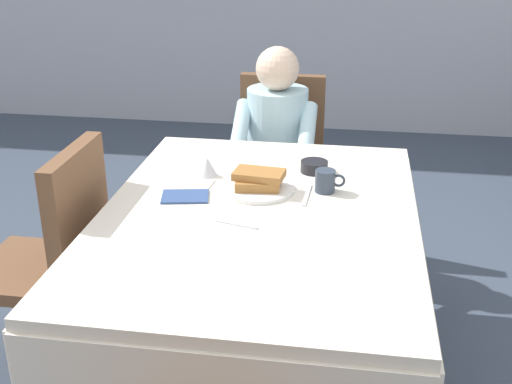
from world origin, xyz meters
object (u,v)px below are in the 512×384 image
Objects in this scene: fork_left_of_plate at (207,189)px; knife_right_of_plate at (307,195)px; dining_table_main at (258,234)px; chair_left_side at (57,249)px; chair_diner at (280,154)px; breakfast_stack at (258,179)px; syrup_pitcher at (207,167)px; plate_breakfast at (257,188)px; spoon_near_edge at (237,224)px; cup_coffee at (326,181)px; bowl_butter at (314,167)px; diner_person at (276,139)px.

fork_left_of_plate is 0.38m from knife_right_of_plate.
dining_table_main is 0.78m from chair_left_side.
chair_diner and chair_left_side have the same top height.
dining_table_main is 1.64× the size of chair_diner.
breakfast_stack is 2.44× the size of syrup_pitcher.
plate_breakfast is 1.87× the size of spoon_near_edge.
fork_left_of_plate is at bearing -173.99° from plate_breakfast.
cup_coffee is 1.03× the size of bowl_butter.
chair_diner is 0.92m from syrup_pitcher.
cup_coffee reaches higher than breakfast_stack.
bowl_butter is (0.20, 0.22, 0.01)m from plate_breakfast.
plate_breakfast is 1.43× the size of breakfast_stack.
syrup_pitcher is (-0.19, -0.71, 0.11)m from diner_person.
chair_left_side reaches higher than syrup_pitcher.
dining_table_main is at bearing -90.00° from chair_left_side.
diner_person is at bearing -5.42° from fork_left_of_plate.
chair_diner is at bearing 91.80° from plate_breakfast.
diner_person reaches higher than syrup_pitcher.
spoon_near_edge is (-0.05, -0.12, 0.09)m from dining_table_main.
bowl_butter is at bearing -52.58° from fork_left_of_plate.
spoon_near_edge reaches higher than dining_table_main.
diner_person is 9.91× the size of cup_coffee.
chair_diner is at bearing -31.14° from chair_left_side.
spoon_near_edge is (-0.28, -0.33, -0.04)m from cup_coffee.
diner_person reaches higher than cup_coffee.
breakfast_stack reaches higher than spoon_near_edge.
syrup_pitcher is at bearing 129.46° from spoon_near_edge.
plate_breakfast is at bearing 131.76° from breakfast_stack.
breakfast_stack is at bearing -129.80° from bowl_butter.
plate_breakfast reaches higher than knife_right_of_plate.
syrup_pitcher is (-0.22, 0.12, 0.03)m from plate_breakfast.
breakfast_stack is 0.98× the size of knife_right_of_plate.
chair_left_side is 1.05m from bowl_butter.
syrup_pitcher is (0.52, 0.31, 0.25)m from chair_left_side.
breakfast_stack is at bearing -171.99° from cup_coffee.
plate_breakfast is 3.50× the size of syrup_pitcher.
diner_person is 6.22× the size of fork_left_of_plate.
syrup_pitcher reaches higher than dining_table_main.
knife_right_of_plate and spoon_near_edge have the same top height.
plate_breakfast is at bearing 86.31° from knife_right_of_plate.
spoon_near_edge is at bearing -143.92° from fork_left_of_plate.
chair_diner is at bearing 104.99° from spoon_near_edge.
cup_coffee is at bearing -50.83° from knife_right_of_plate.
cup_coffee is (0.25, 0.04, -0.01)m from breakfast_stack.
fork_left_of_plate is (-0.39, -0.24, -0.02)m from bowl_butter.
breakfast_stack is (0.04, -0.99, 0.26)m from chair_diner.
breakfast_stack is 0.19m from knife_right_of_plate.
knife_right_of_plate is at bearing -84.77° from fork_left_of_plate.
syrup_pitcher reaches higher than spoon_near_edge.
diner_person is at bearing 16.95° from knife_right_of_plate.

